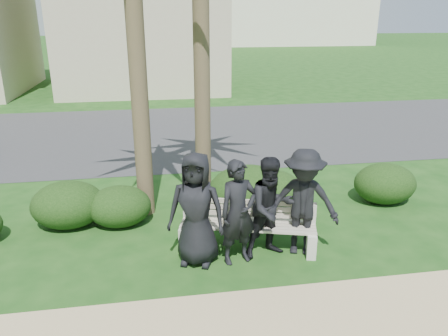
{
  "coord_description": "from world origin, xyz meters",
  "views": [
    {
      "loc": [
        -0.69,
        -6.18,
        3.74
      ],
      "look_at": [
        0.5,
        1.0,
        1.16
      ],
      "focal_mm": 35.0,
      "sensor_mm": 36.0,
      "label": 1
    }
  ],
  "objects": [
    {
      "name": "ground",
      "position": [
        0.0,
        0.0,
        0.0
      ],
      "size": [
        160.0,
        160.0,
        0.0
      ],
      "primitive_type": "plane",
      "color": "#143F12",
      "rests_on": "ground"
    },
    {
      "name": "footpath",
      "position": [
        0.0,
        -1.8,
        0.0
      ],
      "size": [
        30.0,
        1.6,
        0.01
      ],
      "primitive_type": "cube",
      "color": "tan",
      "rests_on": "ground"
    },
    {
      "name": "asphalt_street",
      "position": [
        0.0,
        8.0,
        0.0
      ],
      "size": [
        160.0,
        8.0,
        0.01
      ],
      "primitive_type": "cube",
      "color": "#2D2D30",
      "rests_on": "ground"
    },
    {
      "name": "stucco_bldg_right",
      "position": [
        -1.0,
        18.0,
        3.66
      ],
      "size": [
        8.4,
        8.4,
        7.3
      ],
      "color": "#C0B190",
      "rests_on": "ground"
    },
    {
      "name": "park_bench",
      "position": [
        0.75,
        0.18,
        0.35
      ],
      "size": [
        2.38,
        1.11,
        0.78
      ],
      "rotation": [
        0.0,
        0.0,
        -0.28
      ],
      "color": "#B0A594",
      "rests_on": "ground"
    },
    {
      "name": "man_a",
      "position": [
        -0.11,
        -0.1,
        0.91
      ],
      "size": [
        1.03,
        0.84,
        1.82
      ],
      "primitive_type": "imported",
      "rotation": [
        0.0,
        0.0,
        -0.35
      ],
      "color": "black",
      "rests_on": "ground"
    },
    {
      "name": "man_b",
      "position": [
        0.52,
        -0.19,
        0.85
      ],
      "size": [
        0.7,
        0.55,
        1.69
      ],
      "primitive_type": "imported",
      "rotation": [
        0.0,
        0.0,
        0.26
      ],
      "color": "black",
      "rests_on": "ground"
    },
    {
      "name": "man_c",
      "position": [
        1.08,
        -0.08,
        0.84
      ],
      "size": [
        0.93,
        0.79,
        1.67
      ],
      "primitive_type": "imported",
      "rotation": [
        0.0,
        0.0,
        0.21
      ],
      "color": "black",
      "rests_on": "ground"
    },
    {
      "name": "man_d",
      "position": [
        1.6,
        -0.09,
        0.89
      ],
      "size": [
        1.3,
        0.98,
        1.79
      ],
      "primitive_type": "imported",
      "rotation": [
        0.0,
        0.0,
        -0.31
      ],
      "color": "black",
      "rests_on": "ground"
    },
    {
      "name": "hedge_b",
      "position": [
        -2.33,
        1.57,
        0.44
      ],
      "size": [
        1.34,
        1.11,
        0.87
      ],
      "primitive_type": "ellipsoid",
      "color": "black",
      "rests_on": "ground"
    },
    {
      "name": "hedge_c",
      "position": [
        -1.4,
        1.45,
        0.38
      ],
      "size": [
        1.17,
        0.97,
        0.76
      ],
      "primitive_type": "ellipsoid",
      "color": "black",
      "rests_on": "ground"
    },
    {
      "name": "hedge_d",
      "position": [
        1.05,
        1.43,
        0.52
      ],
      "size": [
        1.59,
        1.32,
        1.04
      ],
      "primitive_type": "ellipsoid",
      "color": "black",
      "rests_on": "ground"
    },
    {
      "name": "hedge_e",
      "position": [
        1.42,
        1.38,
        0.47
      ],
      "size": [
        1.45,
        1.2,
        0.95
      ],
      "primitive_type": "ellipsoid",
      "color": "black",
      "rests_on": "ground"
    },
    {
      "name": "hedge_f",
      "position": [
        4.01,
        1.63,
        0.42
      ],
      "size": [
        1.29,
        1.07,
        0.84
      ],
      "primitive_type": "ellipsoid",
      "color": "black",
      "rests_on": "ground"
    }
  ]
}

